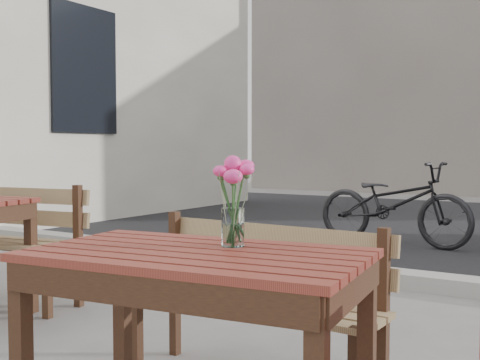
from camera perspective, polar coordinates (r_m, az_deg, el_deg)
The scene contains 5 objects.
street at distance 6.92m, azimuth 19.71°, elevation -5.91°, with size 30.00×8.12×0.12m.
main_table at distance 2.15m, azimuth -4.13°, elevation -9.82°, with size 1.24×0.82×0.72m.
main_bench at distance 2.80m, azimuth 1.87°, elevation -9.64°, with size 1.25×0.42×0.77m.
main_vase at distance 2.20m, azimuth -0.69°, elevation -0.96°, with size 0.18×0.18×0.33m.
bicycle at distance 6.94m, azimuth 14.34°, elevation -2.15°, with size 0.62×1.78×0.94m, color black.
Camera 1 is at (1.43, -1.62, 1.08)m, focal length 45.00 mm.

